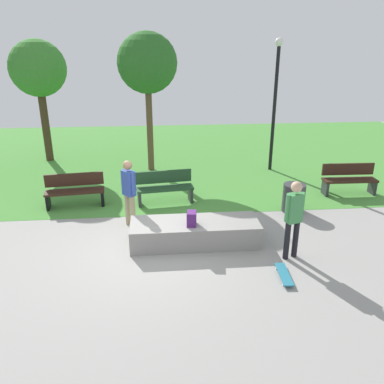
% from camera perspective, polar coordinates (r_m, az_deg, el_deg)
% --- Properties ---
extents(ground_plane, '(28.00, 28.00, 0.00)m').
position_cam_1_polar(ground_plane, '(8.76, -5.85, -8.32)').
color(ground_plane, gray).
extents(grass_lawn, '(26.60, 12.23, 0.01)m').
position_cam_1_polar(grass_lawn, '(16.11, -5.72, 5.52)').
color(grass_lawn, '#478C38').
rests_on(grass_lawn, ground_plane).
extents(concrete_ledge, '(2.91, 0.98, 0.53)m').
position_cam_1_polar(concrete_ledge, '(8.84, 0.41, -5.98)').
color(concrete_ledge, gray).
rests_on(concrete_ledge, ground_plane).
extents(backpack_on_ledge, '(0.24, 0.31, 0.32)m').
position_cam_1_polar(backpack_on_ledge, '(8.51, -0.06, -3.95)').
color(backpack_on_ledge, '#4C1E66').
rests_on(backpack_on_ledge, concrete_ledge).
extents(skater_performing_trick, '(0.41, 0.29, 1.72)m').
position_cam_1_polar(skater_performing_trick, '(8.20, 14.81, -3.20)').
color(skater_performing_trick, black).
rests_on(skater_performing_trick, ground_plane).
extents(skater_watching, '(0.36, 0.37, 1.70)m').
position_cam_1_polar(skater_watching, '(9.50, -9.30, 0.51)').
color(skater_watching, tan).
rests_on(skater_watching, ground_plane).
extents(skateboard_by_ledge, '(0.26, 0.81, 0.08)m').
position_cam_1_polar(skateboard_by_ledge, '(7.92, 13.45, -11.73)').
color(skateboard_by_ledge, teal).
rests_on(skateboard_by_ledge, ground_plane).
extents(park_bench_by_oak, '(1.61, 0.51, 0.91)m').
position_cam_1_polar(park_bench_by_oak, '(12.59, 22.18, 1.87)').
color(park_bench_by_oak, '#331E14').
rests_on(park_bench_by_oak, ground_plane).
extents(park_bench_near_lamppost, '(1.64, 0.65, 0.91)m').
position_cam_1_polar(park_bench_near_lamppost, '(11.25, -16.92, 0.35)').
color(park_bench_near_lamppost, '#331E14').
rests_on(park_bench_near_lamppost, ground_plane).
extents(park_bench_near_path, '(1.65, 0.66, 0.91)m').
position_cam_1_polar(park_bench_near_path, '(11.02, -4.06, 0.81)').
color(park_bench_near_path, '#1E4223').
rests_on(park_bench_near_path, ground_plane).
extents(tree_leaning_ash, '(2.00, 2.00, 4.70)m').
position_cam_1_polar(tree_leaning_ash, '(13.53, -6.63, 18.26)').
color(tree_leaning_ash, brown).
rests_on(tree_leaning_ash, grass_lawn).
extents(tree_tall_oak, '(2.04, 2.04, 4.48)m').
position_cam_1_polar(tree_tall_oak, '(15.70, -21.79, 16.42)').
color(tree_tall_oak, '#42301E').
rests_on(tree_tall_oak, grass_lawn).
extents(lamp_post, '(0.28, 0.28, 4.48)m').
position_cam_1_polar(lamp_post, '(13.84, 12.22, 14.02)').
color(lamp_post, black).
rests_on(lamp_post, ground_plane).
extents(trash_bin, '(0.60, 0.60, 0.77)m').
position_cam_1_polar(trash_bin, '(10.80, 14.78, -0.84)').
color(trash_bin, '#333338').
rests_on(trash_bin, ground_plane).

